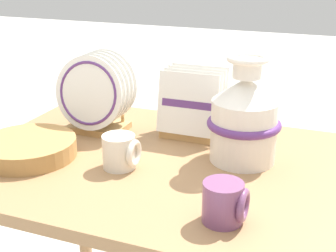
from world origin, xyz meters
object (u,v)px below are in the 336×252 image
Objects in this scene: ceramic_vase at (244,118)px; dish_rack_square_plates at (192,110)px; dish_rack_round_plates at (96,97)px; wicker_charger_stack at (28,148)px; mug_cream_glaze at (121,152)px; mug_plum_glaze at (225,203)px.

ceramic_vase reaches higher than dish_rack_square_plates.
wicker_charger_stack is at bearing -108.25° from dish_rack_round_plates.
wicker_charger_stack is at bearing -138.99° from dish_rack_square_plates.
ceramic_vase is at bearing 19.20° from wicker_charger_stack.
dish_rack_square_plates is 0.78× the size of wicker_charger_stack.
mug_cream_glaze is at bearing -108.68° from dish_rack_square_plates.
wicker_charger_stack is at bearing -173.57° from mug_cream_glaze.
dish_rack_round_plates is at bearing 174.02° from ceramic_vase.
dish_rack_round_plates is 2.62× the size of mug_plum_glaze.
dish_rack_square_plates is 0.33m from mug_cream_glaze.
ceramic_vase is 3.05× the size of mug_cream_glaze.
wicker_charger_stack is 2.79× the size of mug_plum_glaze.
ceramic_vase is at bearing 29.70° from mug_cream_glaze.
dish_rack_square_plates reaches higher than mug_plum_glaze.
ceramic_vase reaches higher than mug_cream_glaze.
dish_rack_round_plates is at bearing 144.16° from mug_plum_glaze.
ceramic_vase reaches higher than dish_rack_round_plates.
mug_plum_glaze is at bearing -35.84° from dish_rack_round_plates.
dish_rack_square_plates is (0.31, 0.08, -0.04)m from dish_rack_round_plates.
ceramic_vase is at bearing -5.98° from dish_rack_round_plates.
dish_rack_square_plates reaches higher than wicker_charger_stack.
mug_plum_glaze is at bearing -83.70° from ceramic_vase.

